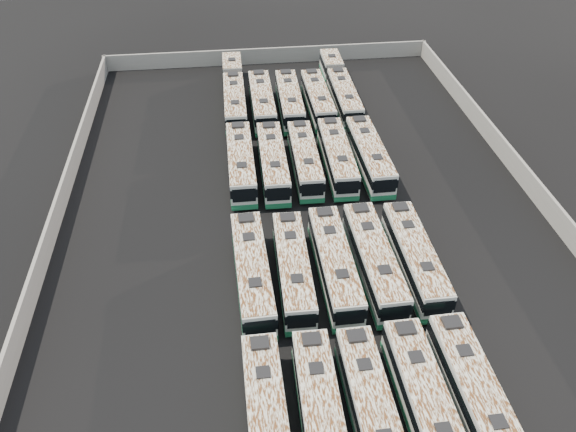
{
  "coord_description": "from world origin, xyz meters",
  "views": [
    {
      "loc": [
        -6.36,
        -39.02,
        32.39
      ],
      "look_at": [
        -1.69,
        -0.56,
        1.6
      ],
      "focal_mm": 35.0,
      "sensor_mm": 36.0,
      "label": 1
    }
  ],
  "objects_px": {
    "bus_midback_left": "(273,162)",
    "bus_back_center": "(290,101)",
    "bus_front_left": "(321,416)",
    "bus_midback_far_right": "(369,155)",
    "bus_midfront_left": "(293,269)",
    "bus_midfront_center": "(335,264)",
    "bus_front_far_right": "(476,398)",
    "bus_midback_right": "(337,157)",
    "bus_back_far_right": "(340,87)",
    "bus_midfront_far_left": "(252,272)",
    "bus_front_right": "(426,405)",
    "bus_midfront_far_right": "(415,258)",
    "bus_midback_center": "(305,159)",
    "bus_midfront_right": "(374,260)",
    "bus_back_left": "(262,102)",
    "bus_midback_far_left": "(241,163)",
    "bus_front_far_left": "(267,420)",
    "bus_back_right": "(318,100)",
    "bus_back_far_left": "(234,92)",
    "bus_front_center": "(372,412)"
  },
  "relations": [
    {
      "from": "bus_front_right",
      "to": "bus_midfront_center",
      "type": "relative_size",
      "value": 1.0
    },
    {
      "from": "bus_midback_far_left",
      "to": "bus_back_far_right",
      "type": "relative_size",
      "value": 0.67
    },
    {
      "from": "bus_midfront_right",
      "to": "bus_midfront_far_right",
      "type": "bearing_deg",
      "value": -1.55
    },
    {
      "from": "bus_front_far_left",
      "to": "bus_back_far_left",
      "type": "height_order",
      "value": "bus_back_far_left"
    },
    {
      "from": "bus_front_center",
      "to": "bus_midback_far_right",
      "type": "bearing_deg",
      "value": 76.35
    },
    {
      "from": "bus_midfront_far_right",
      "to": "bus_midback_center",
      "type": "height_order",
      "value": "bus_midfront_far_right"
    },
    {
      "from": "bus_midfront_far_right",
      "to": "bus_back_right",
      "type": "bearing_deg",
      "value": 96.49
    },
    {
      "from": "bus_back_left",
      "to": "bus_back_right",
      "type": "bearing_deg",
      "value": -0.46
    },
    {
      "from": "bus_midback_far_right",
      "to": "bus_midfront_right",
      "type": "bearing_deg",
      "value": -102.73
    },
    {
      "from": "bus_front_far_right",
      "to": "bus_midback_far_left",
      "type": "distance_m",
      "value": 31.41
    },
    {
      "from": "bus_front_right",
      "to": "bus_back_left",
      "type": "bearing_deg",
      "value": 98.44
    },
    {
      "from": "bus_midback_far_left",
      "to": "bus_back_left",
      "type": "bearing_deg",
      "value": 76.24
    },
    {
      "from": "bus_midfront_left",
      "to": "bus_back_left",
      "type": "height_order",
      "value": "bus_back_left"
    },
    {
      "from": "bus_front_far_right",
      "to": "bus_midfront_far_right",
      "type": "xyz_separation_m",
      "value": [
        0.03,
        12.99,
        -0.02
      ]
    },
    {
      "from": "bus_front_left",
      "to": "bus_midback_far_right",
      "type": "xyz_separation_m",
      "value": [
        9.79,
        28.47,
        0.06
      ]
    },
    {
      "from": "bus_midfront_left",
      "to": "bus_midback_right",
      "type": "distance_m",
      "value": 16.93
    },
    {
      "from": "bus_midfront_far_left",
      "to": "bus_midback_left",
      "type": "bearing_deg",
      "value": 77.0
    },
    {
      "from": "bus_midback_left",
      "to": "bus_back_center",
      "type": "distance_m",
      "value": 13.44
    },
    {
      "from": "bus_back_right",
      "to": "bus_back_far_right",
      "type": "relative_size",
      "value": 0.65
    },
    {
      "from": "bus_front_center",
      "to": "bus_back_far_right",
      "type": "xyz_separation_m",
      "value": [
        6.73,
        44.64,
        0.01
      ]
    },
    {
      "from": "bus_midfront_center",
      "to": "bus_back_far_right",
      "type": "xyz_separation_m",
      "value": [
        6.59,
        31.53,
        -0.05
      ]
    },
    {
      "from": "bus_front_left",
      "to": "bus_midfront_far_right",
      "type": "height_order",
      "value": "bus_midfront_far_right"
    },
    {
      "from": "bus_midback_left",
      "to": "bus_midfront_left",
      "type": "bearing_deg",
      "value": -88.95
    },
    {
      "from": "bus_front_center",
      "to": "bus_front_far_right",
      "type": "height_order",
      "value": "bus_front_far_right"
    },
    {
      "from": "bus_front_center",
      "to": "bus_back_right",
      "type": "bearing_deg",
      "value": 84.74
    },
    {
      "from": "bus_front_far_right",
      "to": "bus_midback_right",
      "type": "xyz_separation_m",
      "value": [
        -3.34,
        28.54,
        -0.01
      ]
    },
    {
      "from": "bus_midfront_center",
      "to": "bus_midfront_right",
      "type": "relative_size",
      "value": 0.99
    },
    {
      "from": "bus_midback_right",
      "to": "bus_midback_far_right",
      "type": "xyz_separation_m",
      "value": [
        3.31,
        -0.17,
        0.02
      ]
    },
    {
      "from": "bus_front_far_left",
      "to": "bus_back_left",
      "type": "relative_size",
      "value": 0.96
    },
    {
      "from": "bus_midfront_far_left",
      "to": "bus_midback_left",
      "type": "xyz_separation_m",
      "value": [
        3.16,
        15.45,
        -0.02
      ]
    },
    {
      "from": "bus_midfront_far_left",
      "to": "bus_midback_left",
      "type": "height_order",
      "value": "bus_midfront_far_left"
    },
    {
      "from": "bus_back_far_right",
      "to": "bus_midback_far_right",
      "type": "bearing_deg",
      "value": -89.51
    },
    {
      "from": "bus_midfront_left",
      "to": "bus_midback_far_right",
      "type": "height_order",
      "value": "bus_midback_far_right"
    },
    {
      "from": "bus_front_far_left",
      "to": "bus_midback_left",
      "type": "distance_m",
      "value": 28.44
    },
    {
      "from": "bus_midback_far_left",
      "to": "bus_midback_left",
      "type": "distance_m",
      "value": 3.2
    },
    {
      "from": "bus_front_far_right",
      "to": "bus_midback_far_right",
      "type": "xyz_separation_m",
      "value": [
        -0.03,
        28.38,
        0.02
      ]
    },
    {
      "from": "bus_midfront_left",
      "to": "bus_midback_right",
      "type": "relative_size",
      "value": 0.97
    },
    {
      "from": "bus_midback_center",
      "to": "bus_front_center",
      "type": "bearing_deg",
      "value": -88.98
    },
    {
      "from": "bus_midfront_left",
      "to": "bus_back_right",
      "type": "height_order",
      "value": "bus_back_right"
    },
    {
      "from": "bus_midfront_center",
      "to": "bus_front_right",
      "type": "bearing_deg",
      "value": -76.21
    },
    {
      "from": "bus_midfront_left",
      "to": "bus_midfront_center",
      "type": "distance_m",
      "value": 3.32
    },
    {
      "from": "bus_front_left",
      "to": "bus_back_far_right",
      "type": "bearing_deg",
      "value": 78.74
    },
    {
      "from": "bus_back_left",
      "to": "bus_back_far_right",
      "type": "bearing_deg",
      "value": 17.47
    },
    {
      "from": "bus_front_far_right",
      "to": "bus_midfront_center",
      "type": "xyz_separation_m",
      "value": [
        -6.54,
        12.97,
        0.01
      ]
    },
    {
      "from": "bus_midfront_right",
      "to": "bus_midback_right",
      "type": "xyz_separation_m",
      "value": [
        -0.01,
        15.53,
        -0.03
      ]
    },
    {
      "from": "bus_front_far_left",
      "to": "bus_midback_far_left",
      "type": "height_order",
      "value": "bus_midback_far_left"
    },
    {
      "from": "bus_back_far_right",
      "to": "bus_midback_left",
      "type": "bearing_deg",
      "value": -120.84
    },
    {
      "from": "bus_back_left",
      "to": "bus_midfront_far_right",
      "type": "bearing_deg",
      "value": -70.38
    },
    {
      "from": "bus_midfront_far_right",
      "to": "bus_midback_left",
      "type": "xyz_separation_m",
      "value": [
        -9.96,
        15.31,
        0.03
      ]
    },
    {
      "from": "bus_front_right",
      "to": "bus_midfront_left",
      "type": "distance_m",
      "value": 14.6
    }
  ]
}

